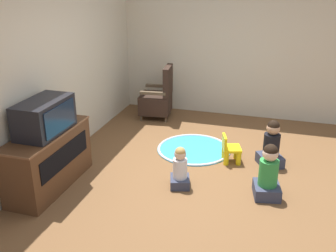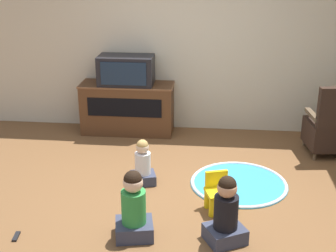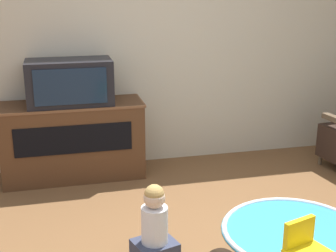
% 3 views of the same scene
% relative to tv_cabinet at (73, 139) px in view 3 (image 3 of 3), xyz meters
% --- Properties ---
extents(wall_back, '(5.70, 0.12, 2.54)m').
position_rel_tv_cabinet_xyz_m(wall_back, '(0.61, 0.32, 0.88)').
color(wall_back, beige).
rests_on(wall_back, ground_plane).
extents(tv_cabinet, '(1.35, 0.49, 0.74)m').
position_rel_tv_cabinet_xyz_m(tv_cabinet, '(0.00, 0.00, 0.00)').
color(tv_cabinet, '#4C2D19').
rests_on(tv_cabinet, ground_plane).
extents(television, '(0.78, 0.43, 0.41)m').
position_rel_tv_cabinet_xyz_m(television, '(0.00, -0.02, 0.57)').
color(television, black).
rests_on(television, tv_cabinet).
extents(play_mat, '(1.13, 1.13, 0.04)m').
position_rel_tv_cabinet_xyz_m(play_mat, '(1.58, -1.51, -0.37)').
color(play_mat, teal).
rests_on(play_mat, ground_plane).
extents(child_watching_center, '(0.34, 0.31, 0.55)m').
position_rel_tv_cabinet_xyz_m(child_watching_center, '(0.46, -1.58, -0.15)').
color(child_watching_center, '#33384C').
rests_on(child_watching_center, ground_plane).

